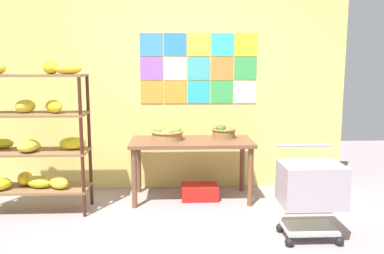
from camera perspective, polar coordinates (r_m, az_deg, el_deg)
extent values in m
plane|color=gray|center=(3.53, -3.15, -17.53)|extent=(9.67, 9.67, 0.00)
cube|color=#E6CF69|center=(5.03, -3.06, 6.05)|extent=(4.37, 0.06, 2.64)
cube|color=#3883D5|center=(5.00, -5.84, 11.58)|extent=(0.27, 0.01, 0.27)
cube|color=#2C7BC5|center=(5.00, -2.44, 11.62)|extent=(0.27, 0.01, 0.27)
cube|color=gold|center=(5.00, 0.95, 11.62)|extent=(0.27, 0.01, 0.27)
cube|color=#31B6B7|center=(5.03, 4.32, 11.59)|extent=(0.27, 0.01, 0.27)
cube|color=gold|center=(5.07, 7.65, 11.51)|extent=(0.27, 0.01, 0.27)
cube|color=#9459B8|center=(5.00, -5.78, 8.26)|extent=(0.27, 0.01, 0.27)
cube|color=white|center=(4.99, -2.42, 8.29)|extent=(0.27, 0.01, 0.27)
cube|color=teal|center=(5.00, 0.94, 8.30)|extent=(0.27, 0.01, 0.27)
cube|color=orange|center=(5.03, 4.28, 8.28)|extent=(0.27, 0.01, 0.27)
cube|color=green|center=(5.07, 7.58, 8.23)|extent=(0.27, 0.01, 0.27)
cube|color=orange|center=(5.01, -5.73, 4.94)|extent=(0.27, 0.01, 0.27)
cube|color=orange|center=(5.00, -2.40, 4.97)|extent=(0.27, 0.01, 0.27)
cube|color=#28A7B8|center=(5.01, 0.94, 4.98)|extent=(0.27, 0.01, 0.27)
cube|color=green|center=(5.04, 4.24, 4.98)|extent=(0.27, 0.01, 0.27)
cube|color=silver|center=(5.08, 7.51, 4.96)|extent=(0.27, 0.01, 0.27)
cylinder|color=#411E15|center=(4.23, -15.36, -2.82)|extent=(0.04, 0.04, 1.47)
cylinder|color=#411E15|center=(4.59, -14.35, -1.87)|extent=(0.04, 0.04, 1.47)
cube|color=brown|center=(4.66, -20.98, -8.13)|extent=(1.09, 0.41, 0.03)
ellipsoid|color=yellow|center=(4.52, -18.41, -7.48)|extent=(0.29, 0.28, 0.13)
ellipsoid|color=yellow|center=(4.78, -22.59, -6.77)|extent=(0.20, 0.24, 0.15)
ellipsoid|color=yellow|center=(4.63, -20.91, -7.27)|extent=(0.32, 0.25, 0.13)
cube|color=brown|center=(4.57, -21.27, -3.30)|extent=(1.09, 0.41, 0.02)
ellipsoid|color=yellow|center=(4.51, -22.07, -2.51)|extent=(0.21, 0.29, 0.13)
ellipsoid|color=yellow|center=(4.82, -25.27, -2.14)|extent=(0.24, 0.17, 0.11)
ellipsoid|color=yellow|center=(4.53, -22.12, -2.61)|extent=(0.28, 0.28, 0.10)
ellipsoid|color=yellow|center=(4.49, -16.56, -2.22)|extent=(0.30, 0.20, 0.13)
cube|color=brown|center=(4.50, -21.56, 1.71)|extent=(1.09, 0.41, 0.02)
ellipsoid|color=yellow|center=(4.53, -22.56, 2.74)|extent=(0.25, 0.26, 0.14)
ellipsoid|color=yellow|center=(4.41, -19.03, 2.76)|extent=(0.28, 0.30, 0.14)
cube|color=brown|center=(4.47, -21.85, 6.82)|extent=(1.09, 0.41, 0.02)
ellipsoid|color=yellow|center=(4.38, -19.41, 8.06)|extent=(0.26, 0.29, 0.15)
ellipsoid|color=yellow|center=(4.30, -17.16, 7.88)|extent=(0.31, 0.24, 0.11)
cube|color=brown|center=(4.65, -0.05, -2.11)|extent=(1.40, 0.67, 0.04)
cylinder|color=brown|center=(4.48, -8.20, -7.25)|extent=(0.06, 0.06, 0.66)
cylinder|color=brown|center=(4.54, 8.29, -7.05)|extent=(0.06, 0.06, 0.66)
cylinder|color=brown|center=(5.00, -7.59, -5.51)|extent=(0.06, 0.06, 0.66)
cylinder|color=brown|center=(5.05, 7.14, -5.35)|extent=(0.06, 0.06, 0.66)
cylinder|color=olive|center=(4.78, 4.51, -0.94)|extent=(0.27, 0.27, 0.10)
torus|color=olive|center=(4.77, 4.52, -0.33)|extent=(0.29, 0.29, 0.02)
sphere|color=#516735|center=(4.79, 4.16, -0.20)|extent=(0.09, 0.09, 0.09)
sphere|color=#4A6133|center=(4.84, 4.41, -0.11)|extent=(0.07, 0.07, 0.07)
sphere|color=#3B6C29|center=(4.74, 4.18, -0.30)|extent=(0.08, 0.08, 0.08)
sphere|color=#405A2D|center=(4.75, 3.90, -0.25)|extent=(0.09, 0.09, 0.09)
cylinder|color=#9F733F|center=(4.67, -3.53, -1.23)|extent=(0.35, 0.35, 0.09)
torus|color=#9E6F41|center=(4.67, -3.53, -0.67)|extent=(0.38, 0.38, 0.03)
sphere|color=#78B139|center=(4.59, -2.94, -0.61)|extent=(0.07, 0.07, 0.07)
sphere|color=#7DC33E|center=(4.69, -2.03, -0.36)|extent=(0.08, 0.08, 0.08)
sphere|color=#67B340|center=(4.69, -4.76, -0.45)|extent=(0.07, 0.07, 0.07)
cube|color=red|center=(4.78, 1.09, -9.19)|extent=(0.42, 0.29, 0.17)
sphere|color=black|center=(3.73, 13.65, -15.61)|extent=(0.08, 0.08, 0.08)
sphere|color=black|center=(3.87, 20.20, -14.98)|extent=(0.08, 0.08, 0.08)
sphere|color=black|center=(4.00, 12.40, -13.82)|extent=(0.08, 0.08, 0.08)
sphere|color=black|center=(4.13, 18.53, -13.32)|extent=(0.08, 0.08, 0.08)
cube|color=#A5A8AD|center=(3.91, 16.27, -13.61)|extent=(0.46, 0.33, 0.03)
cube|color=#A59CA7|center=(3.77, 16.55, -7.77)|extent=(0.54, 0.41, 0.37)
cylinder|color=#A59CA7|center=(3.91, 15.64, -2.52)|extent=(0.52, 0.03, 0.03)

